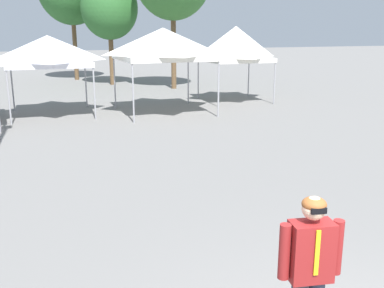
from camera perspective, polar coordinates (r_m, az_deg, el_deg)
canopy_tent_far_right at (r=18.26m, az=-17.77°, el=11.20°), size 3.11×3.11×3.05m
canopy_tent_behind_left at (r=18.05m, az=-3.67°, el=12.56°), size 3.56×3.56×3.33m
canopy_tent_far_left at (r=21.05m, az=5.57°, el=12.52°), size 2.85×2.85×3.41m
person_foreground at (r=4.68m, az=14.68°, el=-15.04°), size 0.64×0.30×1.78m
tree_behind_tents_left at (r=27.74m, az=-10.44°, el=16.59°), size 3.30×3.30×6.28m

